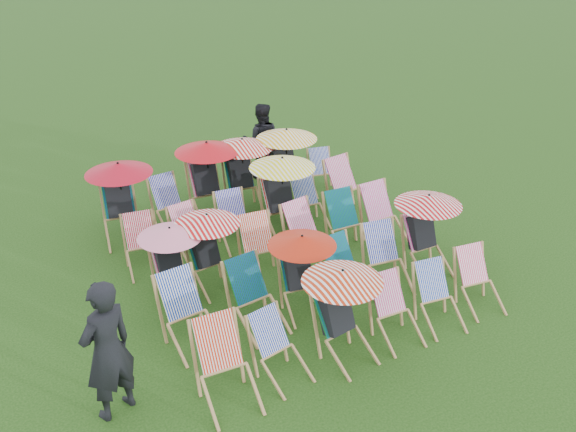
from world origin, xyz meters
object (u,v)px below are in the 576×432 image
deckchair_0 (226,367)px  deckchair_5 (480,281)px  deckchair_29 (323,172)px  person_rear (261,141)px  person_left (107,350)px

deckchair_0 → deckchair_5: bearing=3.0°
deckchair_5 → deckchair_29: deckchair_5 is taller
deckchair_0 → person_rear: bearing=62.4°
deckchair_29 → person_left: person_left is taller
deckchair_5 → person_rear: person_rear is taller
deckchair_0 → person_left: person_left is taller
person_rear → deckchair_29: bearing=149.2°
deckchair_0 → deckchair_5: deckchair_0 is taller
deckchair_5 → person_left: bearing=-177.1°
person_left → person_rear: size_ratio=1.12×
person_left → deckchair_29: bearing=-165.0°
deckchair_0 → deckchair_29: 6.27m
deckchair_5 → deckchair_0: bearing=-172.1°
deckchair_0 → deckchair_5: size_ratio=1.17×
deckchair_0 → person_rear: (3.37, 5.88, 0.32)m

